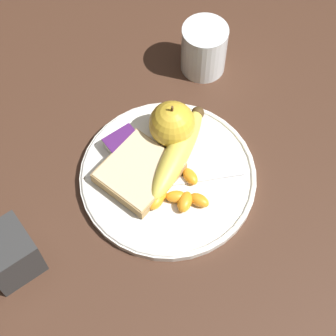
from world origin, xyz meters
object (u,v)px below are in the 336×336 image
juice_glass (204,50)px  bread_slice (139,172)px  plate (168,176)px  apple (172,124)px  condiment_caddy (9,254)px  banana (178,151)px  jam_packet (123,144)px  fork (171,182)px

juice_glass → bread_slice: 0.24m
plate → apple: size_ratio=3.32×
plate → condiment_caddy: condiment_caddy is taller
juice_glass → condiment_caddy: bearing=15.9°
banana → jam_packet: 0.08m
banana → condiment_caddy: (0.27, -0.00, 0.01)m
banana → fork: 0.05m
plate → fork: bearing=71.4°
bread_slice → plate: bearing=146.6°
banana → bread_slice: size_ratio=1.32×
plate → juice_glass: bearing=-141.7°
fork → condiment_caddy: (0.24, -0.03, 0.02)m
apple → jam_packet: apple is taller
juice_glass → banana: 0.19m
plate → juice_glass: 0.22m
banana → apple: bearing=-112.8°
bread_slice → condiment_caddy: size_ratio=1.59×
juice_glass → fork: bearing=40.2°
plate → juice_glass: (-0.17, -0.14, 0.03)m
bread_slice → condiment_caddy: 0.21m
juice_glass → jam_packet: 0.21m
juice_glass → jam_packet: bearing=16.7°
juice_glass → banana: (0.14, 0.12, -0.01)m
plate → fork: fork is taller
bread_slice → juice_glass: bearing=-151.4°
condiment_caddy → bread_slice: bearing=-178.4°
apple → banana: 0.04m
juice_glass → apple: size_ratio=1.11×
condiment_caddy → fork: bearing=172.7°
banana → condiment_caddy: bearing=-0.6°
fork → bread_slice: bearing=-23.6°
apple → bread_slice: size_ratio=0.64×
plate → banana: (-0.03, -0.01, 0.02)m
juice_glass → banana: juice_glass is taller
plate → banana: size_ratio=1.60×
bread_slice → fork: bearing=129.7°
juice_glass → banana: size_ratio=0.53×
apple → condiment_caddy: apple is taller
plate → condiment_caddy: bearing=-4.0°
apple → juice_glass: bearing=-146.0°
juice_glass → jam_packet: juice_glass is taller
banana → condiment_caddy: 0.28m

